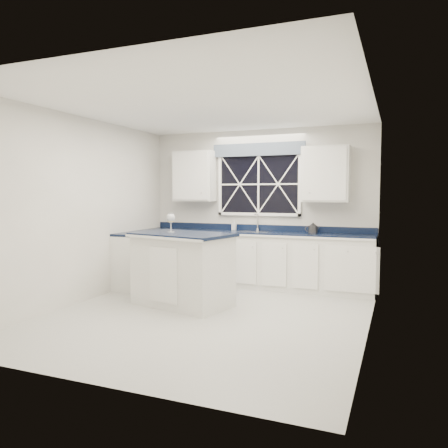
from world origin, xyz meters
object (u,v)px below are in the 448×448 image
at_px(faucet, 257,222).
at_px(soap_bottle, 234,225).
at_px(island, 183,269).
at_px(dishwasher, 196,259).
at_px(wine_glass, 171,219).
at_px(kettle, 313,228).

height_order(faucet, soap_bottle, faucet).
bearing_deg(island, faucet, 86.65).
height_order(island, soap_bottle, soap_bottle).
distance_m(dishwasher, faucet, 1.31).
relative_size(dishwasher, wine_glass, 2.93).
relative_size(faucet, wine_glass, 1.08).
relative_size(wine_glass, soap_bottle, 1.65).
bearing_deg(wine_glass, dishwasher, 102.67).
height_order(dishwasher, wine_glass, wine_glass).
xyz_separation_m(dishwasher, island, (0.56, -1.60, 0.11)).
bearing_deg(faucet, island, -106.71).
distance_m(faucet, soap_bottle, 0.45).
bearing_deg(island, dishwasher, 122.69).
distance_m(island, wine_glass, 0.74).
relative_size(island, kettle, 6.46).
xyz_separation_m(island, wine_glass, (-0.21, 0.06, 0.71)).
relative_size(island, wine_glass, 5.50).
xyz_separation_m(dishwasher, kettle, (2.08, 0.10, 0.61)).
distance_m(dishwasher, island, 1.70).
distance_m(kettle, soap_bottle, 1.43).
distance_m(dishwasher, kettle, 2.17).
relative_size(island, soap_bottle, 9.04).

